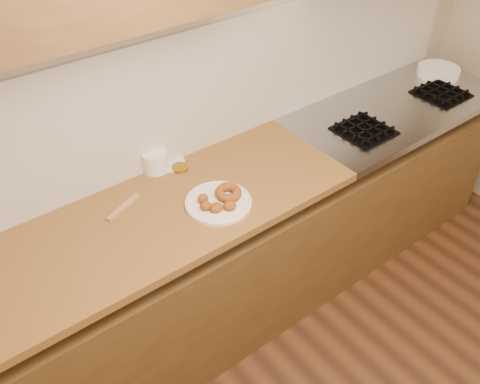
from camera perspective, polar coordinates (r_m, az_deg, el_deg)
name	(u,v)px	position (r m, az deg, el deg)	size (l,w,h in m)	color
wall_back	(185,64)	(2.26, -6.20, 14.11)	(4.00, 0.02, 2.70)	#B9A991
base_cabinet	(230,261)	(2.62, -1.08, -7.70)	(3.60, 0.60, 0.77)	brown
butcher_block	(95,247)	(2.07, -15.95, -6.01)	(2.30, 0.62, 0.04)	brown
stovetop	(395,108)	(2.99, 17.01, 9.05)	(1.30, 0.62, 0.04)	#9EA0A5
backsplash	(189,96)	(2.32, -5.78, 10.66)	(3.60, 0.02, 0.60)	#BBB8A9
burner_grates	(405,110)	(2.92, 18.03, 8.77)	(0.91, 0.26, 0.03)	black
donut_plate	(218,203)	(2.15, -2.44, -1.20)	(0.28, 0.28, 0.02)	white
ring_donut	(228,193)	(2.16, -1.33, -0.07)	(0.11, 0.11, 0.04)	#99551B
fried_dough_chunks	(215,204)	(2.10, -2.87, -1.41)	(0.15, 0.17, 0.04)	#99551B
plastic_tub	(155,161)	(2.35, -9.53, 3.45)	(0.12, 0.12, 0.10)	white
tub_lid	(169,163)	(2.40, -7.94, 3.26)	(0.15, 0.15, 0.01)	silver
brass_jar_lid	(180,168)	(2.36, -6.76, 2.73)	(0.08, 0.08, 0.01)	#9E7C19
wooden_utensil	(124,207)	(2.18, -12.93, -1.67)	(0.19, 0.02, 0.01)	#A07A4D
plate_stack	(438,71)	(3.39, 21.39, 12.52)	(0.25, 0.25, 0.05)	white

